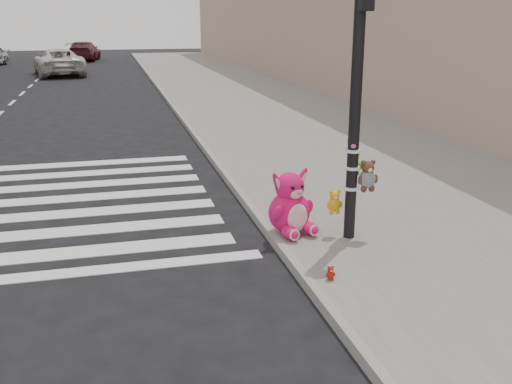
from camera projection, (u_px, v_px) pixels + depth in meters
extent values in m
plane|color=black|center=(191.00, 329.00, 6.17)|extent=(120.00, 120.00, 0.00)
cube|color=slate|center=(314.00, 131.00, 16.60)|extent=(7.00, 80.00, 0.14)
cube|color=gray|center=(196.00, 137.00, 15.79)|extent=(0.12, 80.00, 0.15)
cylinder|color=black|center=(356.00, 101.00, 7.83)|extent=(0.16, 0.16, 4.00)
cylinder|color=white|center=(351.00, 188.00, 8.19)|extent=(0.22, 0.22, 0.04)
cylinder|color=white|center=(352.00, 168.00, 8.11)|extent=(0.22, 0.22, 0.04)
cylinder|color=white|center=(353.00, 151.00, 8.03)|extent=(0.22, 0.22, 0.04)
ellipsoid|color=#E81365|center=(290.00, 234.00, 8.25)|extent=(0.30, 0.38, 0.18)
ellipsoid|color=#E81365|center=(310.00, 230.00, 8.43)|extent=(0.30, 0.38, 0.18)
ellipsoid|color=#E81365|center=(289.00, 212.00, 8.50)|extent=(0.77, 0.70, 0.63)
ellipsoid|color=#F9BFD1|center=(298.00, 217.00, 8.33)|extent=(0.37, 0.23, 0.42)
sphere|color=#E81365|center=(290.00, 187.00, 8.39)|extent=(0.55, 0.55, 0.44)
ellipsoid|color=#E81365|center=(278.00, 185.00, 8.29)|extent=(0.31, 0.18, 0.44)
ellipsoid|color=#E81365|center=(300.00, 181.00, 8.49)|extent=(0.31, 0.18, 0.44)
imported|color=silver|center=(58.00, 62.00, 33.52)|extent=(3.47, 5.88, 1.54)
imported|color=#561821|center=(84.00, 51.00, 45.23)|extent=(2.64, 5.33, 1.49)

